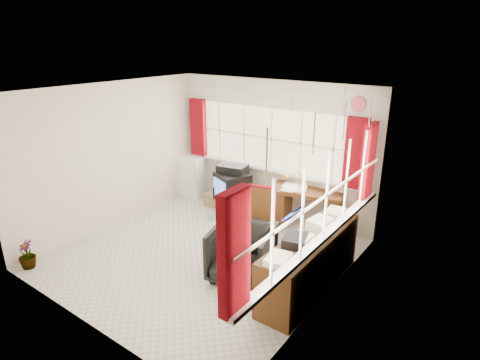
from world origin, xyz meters
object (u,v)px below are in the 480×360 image
object	(u,v)px
task_chair	(259,219)
office_chair	(242,253)
tv_bench	(239,204)
desk	(307,206)
mini_fridge	(193,176)
radiator	(245,244)
credenza	(310,261)
desk_lamp	(300,177)
crt_tv	(232,187)

from	to	relation	value
task_chair	office_chair	xyz separation A→B (m)	(0.18, -0.70, -0.19)
office_chair	tv_bench	distance (m)	2.35
desk	mini_fridge	distance (m)	2.66
mini_fridge	desk	bearing A→B (deg)	0.00
task_chair	desk	bearing A→B (deg)	81.69
radiator	mini_fridge	xyz separation A→B (m)	(-2.41, 1.51, 0.19)
tv_bench	office_chair	bearing A→B (deg)	-52.84
desk	task_chair	size ratio (longest dim) A/B	1.25
office_chair	tv_bench	xyz separation A→B (m)	(-1.41, 1.86, -0.26)
credenza	mini_fridge	xyz separation A→B (m)	(-3.53, 1.60, 0.03)
radiator	tv_bench	bearing A→B (deg)	129.15
desk	radiator	size ratio (longest dim) A/B	2.29
task_chair	desk_lamp	bearing A→B (deg)	83.10
desk	tv_bench	world-z (taller)	desk
tv_bench	desk_lamp	bearing A→B (deg)	-5.51
desk	radiator	xyz separation A→B (m)	(-0.25, -1.51, -0.16)
radiator	tv_bench	world-z (taller)	radiator
task_chair	credenza	bearing A→B (deg)	-19.12
credenza	mini_fridge	bearing A→B (deg)	155.61
desk	office_chair	size ratio (longest dim) A/B	1.61
desk	tv_bench	size ratio (longest dim) A/B	0.96
credenza	desk_lamp	bearing A→B (deg)	123.64
tv_bench	crt_tv	size ratio (longest dim) A/B	1.86
desk_lamp	tv_bench	world-z (taller)	desk_lamp
office_chair	radiator	distance (m)	0.52
radiator	crt_tv	xyz separation A→B (m)	(-1.21, 1.28, 0.28)
office_chair	crt_tv	world-z (taller)	crt_tv
office_chair	mini_fridge	world-z (taller)	mini_fridge
task_chair	office_chair	size ratio (longest dim) A/B	1.29
radiator	task_chair	bearing A→B (deg)	75.64
crt_tv	mini_fridge	distance (m)	1.23
crt_tv	task_chair	bearing A→B (deg)	-38.26
credenza	crt_tv	xyz separation A→B (m)	(-2.33, 1.37, 0.13)
radiator	desk	bearing A→B (deg)	80.59
desk_lamp	mini_fridge	distance (m)	2.67
credenza	tv_bench	world-z (taller)	credenza
office_chair	mini_fridge	size ratio (longest dim) A/B	0.98
desk_lamp	radiator	distance (m)	1.51
desk_lamp	credenza	world-z (taller)	desk_lamp
desk_lamp	mini_fridge	size ratio (longest dim) A/B	0.47
task_chair	mini_fridge	size ratio (longest dim) A/B	1.27
credenza	office_chair	bearing A→B (deg)	-158.56
mini_fridge	desk_lamp	bearing A→B (deg)	-4.62
task_chair	mini_fridge	xyz separation A→B (m)	(-2.48, 1.24, -0.15)
desk_lamp	tv_bench	xyz separation A→B (m)	(-1.35, 0.13, -0.86)
tv_bench	task_chair	bearing A→B (deg)	-43.23
task_chair	crt_tv	distance (m)	1.63
task_chair	crt_tv	size ratio (longest dim) A/B	1.43
desk_lamp	credenza	xyz separation A→B (m)	(0.92, -1.39, -0.60)
task_chair	credenza	size ratio (longest dim) A/B	0.54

